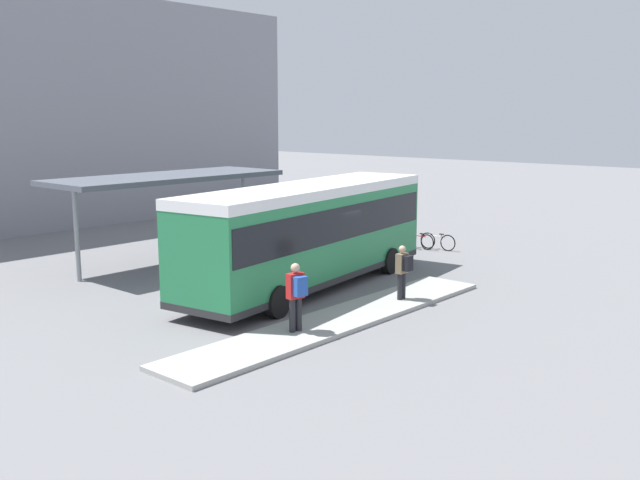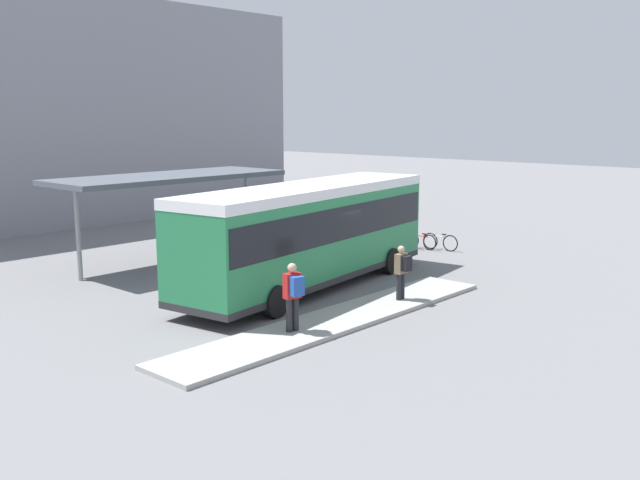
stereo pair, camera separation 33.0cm
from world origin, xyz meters
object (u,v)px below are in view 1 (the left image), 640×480
object	(u,v)px
bicycle_green	(392,235)
potted_planter_near_shelter	(234,252)
bicycle_red	(418,241)
pedestrian_companion	(403,269)
bicycle_white	(438,241)
bicycle_orange	(401,238)
city_bus	(309,228)
pedestrian_waiting	(296,293)

from	to	relation	value
bicycle_green	potted_planter_near_shelter	bearing A→B (deg)	72.82
bicycle_red	bicycle_green	size ratio (longest dim) A/B	0.92
potted_planter_near_shelter	pedestrian_companion	bearing A→B (deg)	-90.10
bicycle_white	bicycle_orange	xyz separation A→B (m)	(-0.49, 1.49, 0.03)
bicycle_green	potted_planter_near_shelter	xyz separation A→B (m)	(-7.77, 1.42, 0.23)
city_bus	potted_planter_near_shelter	xyz separation A→B (m)	(0.41, 4.03, -1.33)
bicycle_red	bicycle_green	bearing A→B (deg)	-4.53
bicycle_white	bicycle_red	bearing A→B (deg)	16.73
pedestrian_companion	bicycle_orange	distance (m)	9.05
city_bus	bicycle_green	world-z (taller)	city_bus
pedestrian_companion	bicycle_green	world-z (taller)	pedestrian_companion
city_bus	pedestrian_companion	xyz separation A→B (m)	(0.40, -3.32, -0.88)
bicycle_white	pedestrian_companion	bearing A→B (deg)	110.83
bicycle_white	bicycle_green	distance (m)	2.23
pedestrian_companion	potted_planter_near_shelter	bearing A→B (deg)	-1.21
bicycle_red	bicycle_orange	bearing A→B (deg)	18.21
bicycle_orange	potted_planter_near_shelter	world-z (taller)	potted_planter_near_shelter
pedestrian_companion	bicycle_green	distance (m)	9.81
pedestrian_companion	bicycle_green	size ratio (longest dim) A/B	0.96
bicycle_orange	bicycle_green	bearing A→B (deg)	161.37
city_bus	bicycle_red	size ratio (longest dim) A/B	7.07
city_bus	bicycle_white	xyz separation A→B (m)	(8.27, 0.38, -1.58)
pedestrian_waiting	bicycle_green	xyz separation A→B (m)	(12.13, 5.74, -0.76)
city_bus	bicycle_orange	distance (m)	8.15
pedestrian_waiting	pedestrian_companion	size ratio (longest dim) A/B	1.09
pedestrian_companion	potted_planter_near_shelter	world-z (taller)	pedestrian_companion
bicycle_white	bicycle_green	bearing A→B (deg)	-2.14
city_bus	potted_planter_near_shelter	size ratio (longest dim) A/B	9.61
pedestrian_waiting	bicycle_orange	xyz separation A→B (m)	(11.73, 4.99, -0.74)
city_bus	bicycle_white	bearing A→B (deg)	-5.30
pedestrian_waiting	bicycle_white	distance (m)	12.73
pedestrian_waiting	potted_planter_near_shelter	distance (m)	8.39
bicycle_white	bicycle_orange	world-z (taller)	bicycle_orange
bicycle_red	bicycle_green	distance (m)	1.50
pedestrian_companion	bicycle_white	size ratio (longest dim) A/B	1.01
pedestrian_waiting	bicycle_red	world-z (taller)	pedestrian_waiting
pedestrian_waiting	city_bus	bearing A→B (deg)	-38.89
bicycle_green	potted_planter_near_shelter	size ratio (longest dim) A/B	1.47
pedestrian_waiting	bicycle_green	size ratio (longest dim) A/B	1.05
pedestrian_companion	potted_planter_near_shelter	distance (m)	7.36
city_bus	pedestrian_waiting	distance (m)	5.10
bicycle_green	bicycle_orange	bearing A→B (deg)	144.90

